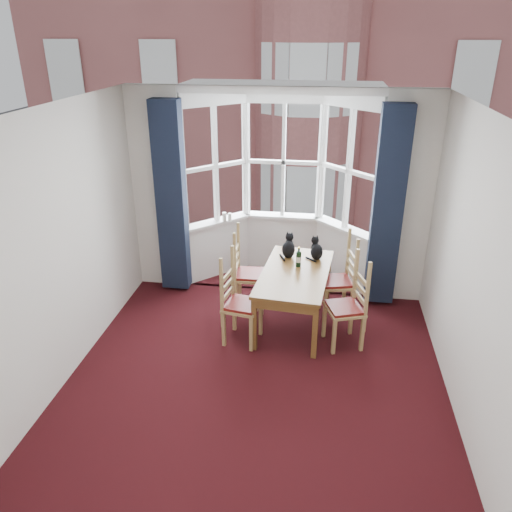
% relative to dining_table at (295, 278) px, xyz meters
% --- Properties ---
extents(floor, '(4.50, 4.50, 0.00)m').
position_rel_dining_table_xyz_m(floor, '(-0.32, -1.38, -0.64)').
color(floor, black).
rests_on(floor, ground).
extents(ceiling, '(4.50, 4.50, 0.00)m').
position_rel_dining_table_xyz_m(ceiling, '(-0.32, -1.38, 2.16)').
color(ceiling, white).
rests_on(ceiling, floor).
extents(wall_left, '(0.00, 4.50, 4.50)m').
position_rel_dining_table_xyz_m(wall_left, '(-2.32, -1.38, 0.76)').
color(wall_left, silver).
rests_on(wall_left, floor).
extents(wall_right, '(0.00, 4.50, 4.50)m').
position_rel_dining_table_xyz_m(wall_right, '(1.68, -1.38, 0.76)').
color(wall_right, silver).
rests_on(wall_right, floor).
extents(wall_near, '(4.00, 0.00, 4.00)m').
position_rel_dining_table_xyz_m(wall_near, '(-0.32, -3.63, 0.76)').
color(wall_near, silver).
rests_on(wall_near, floor).
extents(wall_back_pier_left, '(0.70, 0.12, 2.80)m').
position_rel_dining_table_xyz_m(wall_back_pier_left, '(-1.97, 0.87, 0.76)').
color(wall_back_pier_left, silver).
rests_on(wall_back_pier_left, floor).
extents(wall_back_pier_right, '(0.70, 0.12, 2.80)m').
position_rel_dining_table_xyz_m(wall_back_pier_right, '(1.33, 0.87, 0.76)').
color(wall_back_pier_right, silver).
rests_on(wall_back_pier_right, floor).
extents(bay_window, '(2.76, 0.94, 2.80)m').
position_rel_dining_table_xyz_m(bay_window, '(-0.32, 1.37, 0.76)').
color(bay_window, white).
rests_on(bay_window, floor).
extents(curtain_left, '(0.38, 0.22, 2.60)m').
position_rel_dining_table_xyz_m(curtain_left, '(-1.74, 0.69, 0.71)').
color(curtain_left, '#161D31').
rests_on(curtain_left, floor).
extents(curtain_right, '(0.38, 0.22, 2.60)m').
position_rel_dining_table_xyz_m(curtain_right, '(1.10, 0.69, 0.71)').
color(curtain_right, '#161D31').
rests_on(curtain_right, floor).
extents(dining_table, '(0.94, 1.56, 0.72)m').
position_rel_dining_table_xyz_m(dining_table, '(0.00, 0.00, 0.00)').
color(dining_table, brown).
rests_on(dining_table, floor).
extents(chair_left_near, '(0.47, 0.48, 0.92)m').
position_rel_dining_table_xyz_m(chair_left_near, '(-0.67, -0.48, -0.16)').
color(chair_left_near, '#A68951').
rests_on(chair_left_near, floor).
extents(chair_left_far, '(0.42, 0.44, 0.92)m').
position_rel_dining_table_xyz_m(chair_left_far, '(-0.70, 0.30, -0.16)').
color(chair_left_far, '#A68951').
rests_on(chair_left_far, floor).
extents(chair_right_near, '(0.51, 0.53, 0.92)m').
position_rel_dining_table_xyz_m(chair_right_near, '(0.69, -0.37, -0.16)').
color(chair_right_near, '#A68951').
rests_on(chair_right_near, floor).
extents(chair_right_far, '(0.49, 0.50, 0.92)m').
position_rel_dining_table_xyz_m(chair_right_far, '(0.60, 0.28, -0.16)').
color(chair_right_far, '#A68951').
rests_on(chair_right_far, floor).
extents(cat_left, '(0.18, 0.25, 0.33)m').
position_rel_dining_table_xyz_m(cat_left, '(-0.12, 0.44, 0.21)').
color(cat_left, black).
rests_on(cat_left, dining_table).
extents(cat_right, '(0.23, 0.26, 0.31)m').
position_rel_dining_table_xyz_m(cat_right, '(0.24, 0.43, 0.20)').
color(cat_right, black).
rests_on(cat_right, dining_table).
extents(wine_bottle, '(0.07, 0.07, 0.26)m').
position_rel_dining_table_xyz_m(wine_bottle, '(0.03, 0.16, 0.19)').
color(wine_bottle, black).
rests_on(wine_bottle, dining_table).
extents(candle_tall, '(0.06, 0.06, 0.13)m').
position_rel_dining_table_xyz_m(candle_tall, '(-1.13, 1.22, 0.30)').
color(candle_tall, white).
rests_on(candle_tall, bay_window).
extents(candle_short, '(0.06, 0.06, 0.11)m').
position_rel_dining_table_xyz_m(candle_short, '(-1.05, 1.25, 0.29)').
color(candle_short, white).
rests_on(candle_short, bay_window).
extents(street, '(80.00, 80.00, 0.00)m').
position_rel_dining_table_xyz_m(street, '(-0.32, 30.87, -6.64)').
color(street, '#333335').
rests_on(street, ground).
extents(tenement_building, '(18.40, 7.80, 15.20)m').
position_rel_dining_table_xyz_m(tenement_building, '(-0.32, 12.63, 0.96)').
color(tenement_building, '#9F5552').
rests_on(tenement_building, street).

